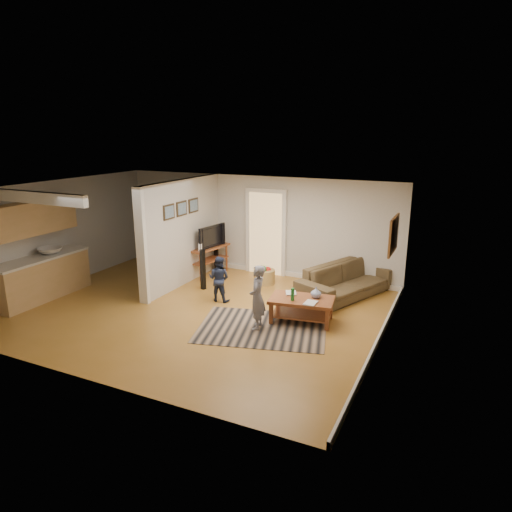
{
  "coord_description": "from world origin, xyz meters",
  "views": [
    {
      "loc": [
        4.87,
        -7.43,
        3.6
      ],
      "look_at": [
        1.04,
        0.75,
        1.1
      ],
      "focal_mm": 32.0,
      "sensor_mm": 36.0,
      "label": 1
    }
  ],
  "objects_px": {
    "speaker_right": "(216,251)",
    "speaker_left": "(203,270)",
    "sofa": "(345,295)",
    "tv_console": "(209,249)",
    "toy_basket": "(264,276)",
    "child": "(257,328)",
    "coffee_table": "(303,303)",
    "toddler": "(219,301)"
  },
  "relations": [
    {
      "from": "coffee_table",
      "to": "toy_basket",
      "type": "distance_m",
      "value": 2.41
    },
    {
      "from": "coffee_table",
      "to": "toddler",
      "type": "distance_m",
      "value": 2.07
    },
    {
      "from": "speaker_left",
      "to": "toddler",
      "type": "xyz_separation_m",
      "value": [
        0.71,
        -0.5,
        -0.48
      ]
    },
    {
      "from": "toy_basket",
      "to": "toddler",
      "type": "distance_m",
      "value": 1.56
    },
    {
      "from": "sofa",
      "to": "coffee_table",
      "type": "distance_m",
      "value": 1.87
    },
    {
      "from": "sofa",
      "to": "tv_console",
      "type": "relative_size",
      "value": 1.95
    },
    {
      "from": "sofa",
      "to": "coffee_table",
      "type": "xyz_separation_m",
      "value": [
        -0.4,
        -1.78,
        0.37
      ]
    },
    {
      "from": "sofa",
      "to": "speaker_right",
      "type": "bearing_deg",
      "value": 106.56
    },
    {
      "from": "sofa",
      "to": "coffee_table",
      "type": "relative_size",
      "value": 1.87
    },
    {
      "from": "speaker_right",
      "to": "speaker_left",
      "type": "bearing_deg",
      "value": -89.65
    },
    {
      "from": "coffee_table",
      "to": "child",
      "type": "relative_size",
      "value": 1.06
    },
    {
      "from": "coffee_table",
      "to": "speaker_right",
      "type": "xyz_separation_m",
      "value": [
        -3.2,
        2.24,
        0.16
      ]
    },
    {
      "from": "coffee_table",
      "to": "tv_console",
      "type": "relative_size",
      "value": 1.04
    },
    {
      "from": "toy_basket",
      "to": "speaker_right",
      "type": "bearing_deg",
      "value": 164.17
    },
    {
      "from": "sofa",
      "to": "speaker_left",
      "type": "bearing_deg",
      "value": 131.32
    },
    {
      "from": "sofa",
      "to": "coffee_table",
      "type": "height_order",
      "value": "coffee_table"
    },
    {
      "from": "coffee_table",
      "to": "speaker_right",
      "type": "relative_size",
      "value": 1.23
    },
    {
      "from": "sofa",
      "to": "tv_console",
      "type": "bearing_deg",
      "value": 113.74
    },
    {
      "from": "sofa",
      "to": "child",
      "type": "relative_size",
      "value": 1.98
    },
    {
      "from": "tv_console",
      "to": "toddler",
      "type": "distance_m",
      "value": 1.99
    },
    {
      "from": "sofa",
      "to": "toy_basket",
      "type": "bearing_deg",
      "value": 113.73
    },
    {
      "from": "coffee_table",
      "to": "tv_console",
      "type": "distance_m",
      "value": 3.62
    },
    {
      "from": "coffee_table",
      "to": "speaker_right",
      "type": "bearing_deg",
      "value": 145.04
    },
    {
      "from": "coffee_table",
      "to": "tv_console",
      "type": "bearing_deg",
      "value": 150.39
    },
    {
      "from": "tv_console",
      "to": "toddler",
      "type": "height_order",
      "value": "tv_console"
    },
    {
      "from": "coffee_table",
      "to": "child",
      "type": "distance_m",
      "value": 1.0
    },
    {
      "from": "speaker_left",
      "to": "child",
      "type": "height_order",
      "value": "speaker_left"
    },
    {
      "from": "coffee_table",
      "to": "tv_console",
      "type": "height_order",
      "value": "tv_console"
    },
    {
      "from": "tv_console",
      "to": "speaker_left",
      "type": "distance_m",
      "value": 1.09
    },
    {
      "from": "coffee_table",
      "to": "speaker_right",
      "type": "distance_m",
      "value": 3.9
    },
    {
      "from": "coffee_table",
      "to": "toy_basket",
      "type": "bearing_deg",
      "value": 131.96
    },
    {
      "from": "sofa",
      "to": "speaker_right",
      "type": "xyz_separation_m",
      "value": [
        -3.6,
        0.45,
        0.53
      ]
    },
    {
      "from": "tv_console",
      "to": "child",
      "type": "bearing_deg",
      "value": -35.1
    },
    {
      "from": "coffee_table",
      "to": "speaker_right",
      "type": "height_order",
      "value": "speaker_right"
    },
    {
      "from": "speaker_right",
      "to": "child",
      "type": "bearing_deg",
      "value": -66.47
    },
    {
      "from": "tv_console",
      "to": "toddler",
      "type": "bearing_deg",
      "value": -43.55
    },
    {
      "from": "child",
      "to": "toddler",
      "type": "relative_size",
      "value": 1.23
    },
    {
      "from": "toy_basket",
      "to": "child",
      "type": "height_order",
      "value": "child"
    },
    {
      "from": "tv_console",
      "to": "child",
      "type": "relative_size",
      "value": 1.02
    },
    {
      "from": "sofa",
      "to": "speaker_right",
      "type": "height_order",
      "value": "speaker_right"
    },
    {
      "from": "sofa",
      "to": "toddler",
      "type": "relative_size",
      "value": 2.44
    },
    {
      "from": "sofa",
      "to": "tv_console",
      "type": "height_order",
      "value": "tv_console"
    }
  ]
}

